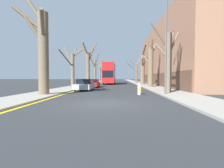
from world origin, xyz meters
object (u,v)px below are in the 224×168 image
object	(u,v)px
street_tree_left_4	(100,74)
street_tree_right_2	(143,68)
street_tree_left_0	(42,49)
street_tree_left_5	(102,71)
street_tree_right_3	(136,71)
traffic_bollard	(139,89)
double_decker_bus	(109,73)
street_tree_left_3	(95,69)
street_tree_right_1	(150,66)
street_tree_left_1	(72,68)
street_tree_right_0	(168,60)
street_tree_left_2	(88,65)
parked_car_0	(85,85)
lamp_post	(165,36)
parked_car_1	(93,83)

from	to	relation	value
street_tree_left_4	street_tree_right_2	size ratio (longest dim) A/B	0.81
street_tree_left_0	street_tree_left_5	xyz separation A→B (m)	(-0.06, 51.07, 0.04)
street_tree_right_3	traffic_bollard	distance (m)	30.87
double_decker_bus	street_tree_left_3	bearing A→B (deg)	139.80
street_tree_left_5	street_tree_right_1	distance (m)	40.37
street_tree_left_1	street_tree_right_0	size ratio (longest dim) A/B	0.90
street_tree_right_2	street_tree_left_2	bearing A→B (deg)	-174.54
street_tree_left_3	street_tree_left_5	xyz separation A→B (m)	(-0.26, 21.47, 0.27)
parked_car_0	lamp_post	world-z (taller)	lamp_post
street_tree_right_1	street_tree_right_2	bearing A→B (deg)	89.61
street_tree_right_0	street_tree_right_3	size ratio (longest dim) A/B	0.87
street_tree_left_1	street_tree_left_2	bearing A→B (deg)	89.52
street_tree_left_4	parked_car_1	size ratio (longest dim) A/B	1.51
street_tree_left_5	parked_car_0	bearing A→B (deg)	-87.05
lamp_post	traffic_bollard	size ratio (longest dim) A/B	9.49
street_tree_left_1	street_tree_right_0	world-z (taller)	street_tree_right_0
traffic_bollard	street_tree_left_1	bearing A→B (deg)	135.03
street_tree_left_5	parked_car_0	size ratio (longest dim) A/B	2.08
street_tree_left_3	lamp_post	bearing A→B (deg)	-70.99
traffic_bollard	street_tree_right_2	bearing A→B (deg)	81.77
lamp_post	street_tree_right_1	bearing A→B (deg)	85.87
street_tree_left_2	parked_car_0	size ratio (longest dim) A/B	1.93
street_tree_left_0	street_tree_right_0	size ratio (longest dim) A/B	1.30
street_tree_right_0	double_decker_bus	size ratio (longest dim) A/B	0.56
street_tree_left_1	street_tree_right_0	xyz separation A→B (m)	(10.93, -6.72, 0.33)
street_tree_right_1	double_decker_bus	world-z (taller)	street_tree_right_1
street_tree_left_1	double_decker_bus	bearing A→B (deg)	76.67
street_tree_right_2	parked_car_1	xyz separation A→B (m)	(-8.74, -9.28, -2.84)
street_tree_left_4	parked_car_0	world-z (taller)	street_tree_left_4
street_tree_right_1	parked_car_0	world-z (taller)	street_tree_right_1
street_tree_left_1	street_tree_left_4	xyz separation A→B (m)	(0.23, 31.39, -0.14)
street_tree_right_0	street_tree_right_1	size ratio (longest dim) A/B	0.93
street_tree_left_4	double_decker_bus	xyz separation A→B (m)	(3.81, -14.31, -0.08)
street_tree_left_3	street_tree_right_1	distance (m)	20.42
street_tree_left_2	street_tree_right_0	size ratio (longest dim) A/B	1.28
street_tree_left_1	street_tree_left_2	distance (m)	11.22
parked_car_0	traffic_bollard	distance (m)	7.73
double_decker_bus	lamp_post	size ratio (longest dim) A/B	1.30
double_decker_bus	parked_car_0	size ratio (longest dim) A/B	2.69
traffic_bollard	double_decker_bus	bearing A→B (deg)	99.16
lamp_post	traffic_bollard	distance (m)	4.94
street_tree_left_3	street_tree_right_3	bearing A→B (deg)	12.10
street_tree_left_0	parked_car_0	size ratio (longest dim) A/B	1.97
street_tree_left_1	street_tree_right_2	bearing A→B (deg)	47.88
parked_car_0	street_tree_left_2	bearing A→B (deg)	98.87
street_tree_right_1	lamp_post	xyz separation A→B (m)	(-0.82, -11.38, 1.73)
street_tree_left_4	street_tree_left_2	bearing A→B (deg)	-90.40
street_tree_left_2	street_tree_right_2	distance (m)	11.01
street_tree_left_1	street_tree_left_3	size ratio (longest dim) A/B	0.77
street_tree_right_2	parked_car_0	xyz separation A→B (m)	(-8.74, -15.22, -2.81)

